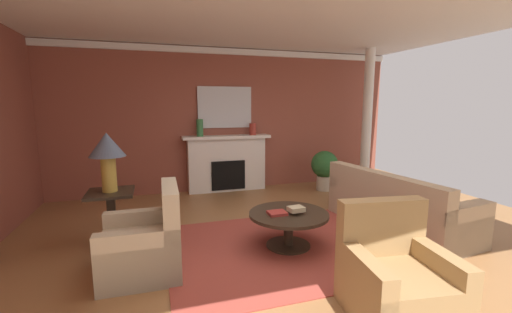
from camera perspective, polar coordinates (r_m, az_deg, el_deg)
The scene contains 19 objects.
ground_plane at distance 4.36m, azimuth 4.07°, elevation -15.29°, with size 8.98×8.98×0.00m, color olive.
wall_fireplace at distance 6.98m, azimuth -5.32°, elevation 6.29°, with size 7.50×0.12×2.93m, color brown.
ceiling_panel at distance 4.41m, azimuth 2.97°, elevation 24.34°, with size 7.50×6.73×0.06m, color white.
crown_moulding at distance 6.97m, azimuth -5.34°, elevation 17.70°, with size 7.50×0.08×0.12m, color white.
area_rug at distance 4.36m, azimuth 5.60°, elevation -15.19°, with size 3.01×2.30×0.01m, color #993D33.
fireplace at distance 6.87m, azimuth -5.06°, elevation -1.41°, with size 1.80×0.35×1.16m.
mantel_mirror at distance 6.88m, azimuth -5.42°, elevation 8.49°, with size 1.12×0.04×0.84m, color silver.
sofa at distance 5.24m, azimuth 23.09°, elevation -8.29°, with size 1.15×2.19×0.85m.
armchair_near_window at distance 3.81m, azimuth -18.68°, elevation -14.45°, with size 0.82×0.82×0.95m.
armchair_facing_fireplace at distance 3.21m, azimuth 23.10°, elevation -19.38°, with size 0.91×0.91×0.95m.
coffee_table at distance 4.24m, azimuth 5.67°, elevation -11.13°, with size 1.00×1.00×0.45m.
side_table at distance 4.67m, azimuth -23.72°, elevation -9.11°, with size 0.56×0.56×0.70m.
table_lamp at distance 4.50m, azimuth -24.39°, elevation 0.95°, with size 0.44×0.44×0.75m.
vase_mantel_right at distance 6.87m, azimuth -0.56°, elevation 4.78°, with size 0.14×0.14×0.24m, color #9E3328.
vase_mantel_left at distance 6.63m, azimuth -9.72°, elevation 4.92°, with size 0.13×0.13×0.34m, color #33703D.
book_red_cover at distance 4.12m, azimuth 3.68°, elevation -9.76°, with size 0.22×0.19×0.03m, color maroon.
book_art_folio at distance 4.15m, azimuth 6.96°, elevation -9.02°, with size 0.19×0.15×0.06m, color tan.
potted_plant at distance 7.05m, azimuth 11.79°, elevation -1.80°, with size 0.56×0.56×0.83m.
column_white at distance 7.37m, azimuth 18.68°, elevation 6.00°, with size 0.20×0.20×2.93m, color white.
Camera 1 is at (-1.48, -3.69, 1.79)m, focal length 23.07 mm.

